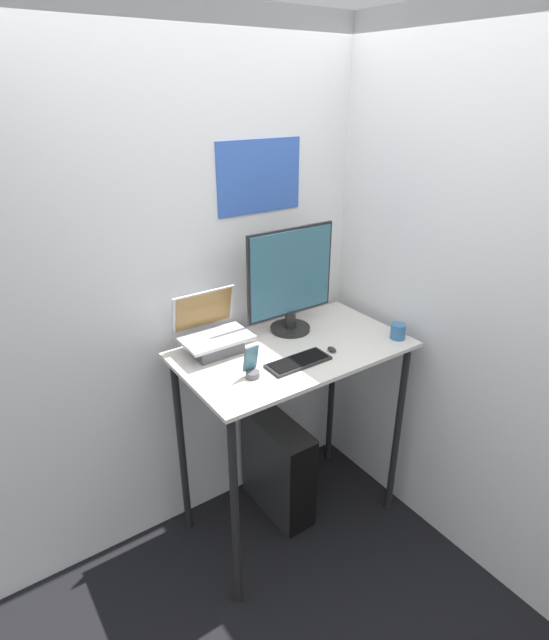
{
  "coord_description": "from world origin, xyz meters",
  "views": [
    {
      "loc": [
        -1.29,
        -1.39,
        2.26
      ],
      "look_at": [
        -0.11,
        0.32,
        1.29
      ],
      "focal_mm": 28.0,
      "sensor_mm": 36.0,
      "label": 1
    }
  ],
  "objects_px": {
    "laptop": "(214,337)",
    "mouse": "(332,349)",
    "keyboard": "(298,362)",
    "cell_phone": "(252,368)",
    "monitor": "(291,283)",
    "computer_tower": "(278,467)"
  },
  "relations": [
    {
      "from": "laptop",
      "to": "mouse",
      "type": "bearing_deg",
      "value": -35.17
    },
    {
      "from": "keyboard",
      "to": "cell_phone",
      "type": "distance_m",
      "value": 0.24
    },
    {
      "from": "monitor",
      "to": "keyboard",
      "type": "relative_size",
      "value": 1.77
    },
    {
      "from": "monitor",
      "to": "cell_phone",
      "type": "relative_size",
      "value": 3.56
    },
    {
      "from": "laptop",
      "to": "monitor",
      "type": "xyz_separation_m",
      "value": [
        0.43,
        -0.02,
        0.19
      ]
    },
    {
      "from": "monitor",
      "to": "mouse",
      "type": "distance_m",
      "value": 0.4
    },
    {
      "from": "monitor",
      "to": "cell_phone",
      "type": "bearing_deg",
      "value": -145.62
    },
    {
      "from": "cell_phone",
      "to": "computer_tower",
      "type": "relative_size",
      "value": 0.26
    },
    {
      "from": "monitor",
      "to": "computer_tower",
      "type": "distance_m",
      "value": 1.08
    },
    {
      "from": "mouse",
      "to": "computer_tower",
      "type": "distance_m",
      "value": 0.87
    },
    {
      "from": "keyboard",
      "to": "computer_tower",
      "type": "bearing_deg",
      "value": 76.63
    },
    {
      "from": "laptop",
      "to": "mouse",
      "type": "relative_size",
      "value": 6.28
    },
    {
      "from": "keyboard",
      "to": "monitor",
      "type": "bearing_deg",
      "value": 59.96
    },
    {
      "from": "laptop",
      "to": "computer_tower",
      "type": "height_order",
      "value": "laptop"
    },
    {
      "from": "monitor",
      "to": "keyboard",
      "type": "xyz_separation_m",
      "value": [
        -0.18,
        -0.3,
        -0.25
      ]
    },
    {
      "from": "cell_phone",
      "to": "laptop",
      "type": "bearing_deg",
      "value": 93.91
    },
    {
      "from": "mouse",
      "to": "monitor",
      "type": "bearing_deg",
      "value": 94.53
    },
    {
      "from": "monitor",
      "to": "mouse",
      "type": "relative_size",
      "value": 10.51
    },
    {
      "from": "mouse",
      "to": "keyboard",
      "type": "bearing_deg",
      "value": 179.66
    },
    {
      "from": "monitor",
      "to": "cell_phone",
      "type": "height_order",
      "value": "monitor"
    },
    {
      "from": "laptop",
      "to": "computer_tower",
      "type": "relative_size",
      "value": 0.54
    },
    {
      "from": "monitor",
      "to": "mouse",
      "type": "xyz_separation_m",
      "value": [
        0.02,
        -0.31,
        -0.25
      ]
    }
  ]
}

